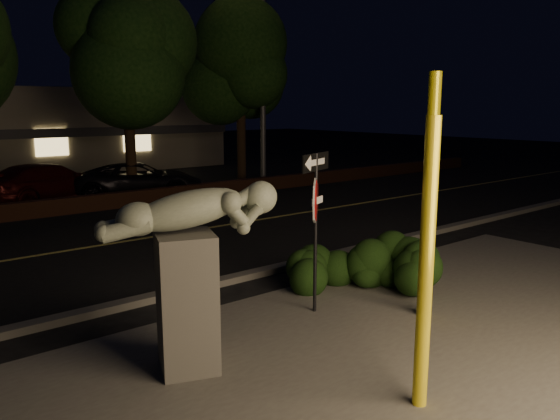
# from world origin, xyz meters

# --- Properties ---
(ground) EXTENTS (90.00, 90.00, 0.00)m
(ground) POSITION_xyz_m (0.00, 10.00, 0.00)
(ground) COLOR black
(ground) RESTS_ON ground
(patio) EXTENTS (14.00, 6.00, 0.02)m
(patio) POSITION_xyz_m (0.00, -1.00, 0.01)
(patio) COLOR #4C4944
(patio) RESTS_ON ground
(road) EXTENTS (80.00, 8.00, 0.01)m
(road) POSITION_xyz_m (0.00, 7.00, 0.01)
(road) COLOR black
(road) RESTS_ON ground
(lane_marking) EXTENTS (80.00, 0.12, 0.00)m
(lane_marking) POSITION_xyz_m (0.00, 7.00, 0.02)
(lane_marking) COLOR gold
(lane_marking) RESTS_ON road
(curb) EXTENTS (80.00, 0.25, 0.12)m
(curb) POSITION_xyz_m (0.00, 2.90, 0.06)
(curb) COLOR #4C4944
(curb) RESTS_ON ground
(brick_wall) EXTENTS (40.00, 0.35, 0.50)m
(brick_wall) POSITION_xyz_m (0.00, 11.30, 0.25)
(brick_wall) COLOR #452316
(brick_wall) RESTS_ON ground
(parking_lot) EXTENTS (40.00, 12.00, 0.01)m
(parking_lot) POSITION_xyz_m (0.00, 17.00, 0.01)
(parking_lot) COLOR black
(parking_lot) RESTS_ON ground
(tree_far_c) EXTENTS (4.80, 4.80, 7.84)m
(tree_far_c) POSITION_xyz_m (2.50, 12.80, 5.66)
(tree_far_c) COLOR black
(tree_far_c) RESTS_ON ground
(tree_far_d) EXTENTS (4.40, 4.40, 7.42)m
(tree_far_d) POSITION_xyz_m (7.50, 13.30, 5.42)
(tree_far_d) COLOR black
(tree_far_d) RESTS_ON ground
(yellow_pole_left) EXTENTS (0.15, 0.15, 3.08)m
(yellow_pole_left) POSITION_xyz_m (-0.79, -1.83, 1.54)
(yellow_pole_left) COLOR yellow
(yellow_pole_left) RESTS_ON ground
(yellow_pole_right) EXTENTS (0.18, 0.18, 3.65)m
(yellow_pole_right) POSITION_xyz_m (1.35, -0.30, 1.82)
(yellow_pole_right) COLOR yellow
(yellow_pole_right) RESTS_ON ground
(signpost) EXTENTS (0.79, 0.33, 2.48)m
(signpost) POSITION_xyz_m (0.16, 0.87, 1.77)
(signpost) COLOR black
(signpost) RESTS_ON ground
(sculpture) EXTENTS (2.10, 1.22, 2.28)m
(sculpture) POSITION_xyz_m (-2.27, 0.43, 1.41)
(sculpture) COLOR #4C4944
(sculpture) RESTS_ON ground
(hedge_center) EXTENTS (1.81, 1.17, 0.87)m
(hedge_center) POSITION_xyz_m (1.00, 1.84, 0.44)
(hedge_center) COLOR black
(hedge_center) RESTS_ON ground
(hedge_right) EXTENTS (1.66, 1.18, 0.98)m
(hedge_right) POSITION_xyz_m (2.10, 1.02, 0.49)
(hedge_right) COLOR black
(hedge_right) RESTS_ON ground
(hedge_far_right) EXTENTS (1.57, 1.06, 1.04)m
(hedge_far_right) POSITION_xyz_m (2.09, 0.61, 0.52)
(hedge_far_right) COLOR black
(hedge_far_right) RESTS_ON ground
(streetlight) EXTENTS (1.69, 0.50, 11.28)m
(streetlight) POSITION_xyz_m (7.52, 12.16, 6.71)
(streetlight) COLOR #454549
(streetlight) RESTS_ON ground
(parked_car_darkred) EXTENTS (4.82, 3.09, 1.30)m
(parked_car_darkred) POSITION_xyz_m (0.02, 13.86, 0.65)
(parked_car_darkred) COLOR #3F0B0B
(parked_car_darkred) RESTS_ON ground
(parked_car_dark) EXTENTS (4.75, 3.66, 1.20)m
(parked_car_dark) POSITION_xyz_m (2.87, 13.00, 0.60)
(parked_car_dark) COLOR black
(parked_car_dark) RESTS_ON ground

